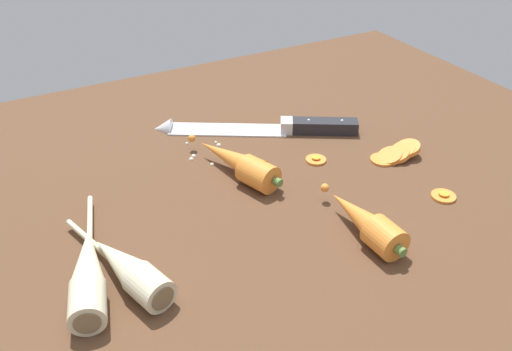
{
  "coord_description": "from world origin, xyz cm",
  "views": [
    {
      "loc": [
        -31.38,
        -60.15,
        44.45
      ],
      "look_at": [
        0.0,
        -2.0,
        1.5
      ],
      "focal_mm": 38.33,
      "sensor_mm": 36.0,
      "label": 1
    }
  ],
  "objects_px": {
    "whole_carrot": "(239,162)",
    "carrot_slice_stack": "(396,154)",
    "parsnip_front": "(128,268)",
    "parsnip_mid_left": "(88,272)",
    "chefs_knife": "(252,127)",
    "carrot_slice_stray_mid": "(316,159)",
    "carrot_slice_stray_near": "(444,195)",
    "whole_carrot_second": "(366,222)"
  },
  "relations": [
    {
      "from": "whole_carrot_second",
      "to": "parsnip_mid_left",
      "type": "distance_m",
      "value": 0.34
    },
    {
      "from": "whole_carrot_second",
      "to": "carrot_slice_stray_mid",
      "type": "relative_size",
      "value": 5.1
    },
    {
      "from": "whole_carrot",
      "to": "carrot_slice_stray_mid",
      "type": "relative_size",
      "value": 5.85
    },
    {
      "from": "carrot_slice_stack",
      "to": "chefs_knife",
      "type": "bearing_deg",
      "value": 129.92
    },
    {
      "from": "whole_carrot",
      "to": "carrot_slice_stray_mid",
      "type": "bearing_deg",
      "value": -10.22
    },
    {
      "from": "parsnip_mid_left",
      "to": "carrot_slice_stray_mid",
      "type": "bearing_deg",
      "value": 15.5
    },
    {
      "from": "whole_carrot_second",
      "to": "parsnip_front",
      "type": "height_order",
      "value": "whole_carrot_second"
    },
    {
      "from": "whole_carrot_second",
      "to": "carrot_slice_stray_mid",
      "type": "distance_m",
      "value": 0.19
    },
    {
      "from": "chefs_knife",
      "to": "whole_carrot_second",
      "type": "height_order",
      "value": "whole_carrot_second"
    },
    {
      "from": "chefs_knife",
      "to": "whole_carrot",
      "type": "distance_m",
      "value": 0.14
    },
    {
      "from": "chefs_knife",
      "to": "carrot_slice_stray_mid",
      "type": "height_order",
      "value": "chefs_knife"
    },
    {
      "from": "carrot_slice_stray_mid",
      "to": "chefs_knife",
      "type": "bearing_deg",
      "value": 107.07
    },
    {
      "from": "chefs_knife",
      "to": "carrot_slice_stray_mid",
      "type": "xyz_separation_m",
      "value": [
        0.04,
        -0.13,
        -0.0
      ]
    },
    {
      "from": "parsnip_front",
      "to": "carrot_slice_stray_near",
      "type": "bearing_deg",
      "value": -6.1
    },
    {
      "from": "parsnip_front",
      "to": "parsnip_mid_left",
      "type": "bearing_deg",
      "value": 158.8
    },
    {
      "from": "carrot_slice_stack",
      "to": "carrot_slice_stray_mid",
      "type": "xyz_separation_m",
      "value": [
        -0.11,
        0.05,
        -0.0
      ]
    },
    {
      "from": "carrot_slice_stack",
      "to": "carrot_slice_stray_near",
      "type": "relative_size",
      "value": 2.42
    },
    {
      "from": "chefs_knife",
      "to": "parsnip_mid_left",
      "type": "relative_size",
      "value": 1.34
    },
    {
      "from": "whole_carrot",
      "to": "whole_carrot_second",
      "type": "xyz_separation_m",
      "value": [
        0.08,
        -0.2,
        0.0
      ]
    },
    {
      "from": "chefs_knife",
      "to": "carrot_slice_stray_mid",
      "type": "relative_size",
      "value": 9.92
    },
    {
      "from": "carrot_slice_stack",
      "to": "carrot_slice_stray_mid",
      "type": "distance_m",
      "value": 0.13
    },
    {
      "from": "parsnip_front",
      "to": "parsnip_mid_left",
      "type": "height_order",
      "value": "same"
    },
    {
      "from": "parsnip_front",
      "to": "parsnip_mid_left",
      "type": "distance_m",
      "value": 0.04
    },
    {
      "from": "whole_carrot",
      "to": "whole_carrot_second",
      "type": "relative_size",
      "value": 1.15
    },
    {
      "from": "whole_carrot",
      "to": "carrot_slice_stack",
      "type": "height_order",
      "value": "whole_carrot"
    },
    {
      "from": "whole_carrot_second",
      "to": "parsnip_mid_left",
      "type": "height_order",
      "value": "whole_carrot_second"
    },
    {
      "from": "chefs_knife",
      "to": "whole_carrot_second",
      "type": "xyz_separation_m",
      "value": [
        -0.01,
        -0.31,
        0.01
      ]
    },
    {
      "from": "whole_carrot",
      "to": "parsnip_mid_left",
      "type": "distance_m",
      "value": 0.28
    },
    {
      "from": "parsnip_front",
      "to": "parsnip_mid_left",
      "type": "relative_size",
      "value": 0.85
    },
    {
      "from": "whole_carrot_second",
      "to": "carrot_slice_stray_near",
      "type": "xyz_separation_m",
      "value": [
        0.15,
        0.01,
        -0.02
      ]
    },
    {
      "from": "carrot_slice_stack",
      "to": "carrot_slice_stray_near",
      "type": "xyz_separation_m",
      "value": [
        -0.01,
        -0.11,
        -0.0
      ]
    },
    {
      "from": "chefs_knife",
      "to": "carrot_slice_stray_near",
      "type": "bearing_deg",
      "value": -64.37
    },
    {
      "from": "carrot_slice_stray_mid",
      "to": "parsnip_mid_left",
      "type": "bearing_deg",
      "value": -164.5
    },
    {
      "from": "chefs_knife",
      "to": "carrot_slice_stack",
      "type": "relative_size",
      "value": 3.8
    },
    {
      "from": "chefs_knife",
      "to": "carrot_slice_stray_mid",
      "type": "bearing_deg",
      "value": -72.93
    },
    {
      "from": "carrot_slice_stack",
      "to": "whole_carrot_second",
      "type": "bearing_deg",
      "value": -141.57
    },
    {
      "from": "whole_carrot_second",
      "to": "chefs_knife",
      "type": "bearing_deg",
      "value": 88.95
    },
    {
      "from": "carrot_slice_stray_mid",
      "to": "carrot_slice_stack",
      "type": "bearing_deg",
      "value": -24.69
    },
    {
      "from": "parsnip_mid_left",
      "to": "carrot_slice_stray_near",
      "type": "distance_m",
      "value": 0.49
    },
    {
      "from": "carrot_slice_stray_mid",
      "to": "whole_carrot",
      "type": "bearing_deg",
      "value": 169.78
    },
    {
      "from": "parsnip_mid_left",
      "to": "carrot_slice_stray_near",
      "type": "xyz_separation_m",
      "value": [
        0.48,
        -0.06,
        -0.02
      ]
    },
    {
      "from": "chefs_knife",
      "to": "carrot_slice_stray_near",
      "type": "xyz_separation_m",
      "value": [
        0.14,
        -0.3,
        -0.0
      ]
    }
  ]
}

